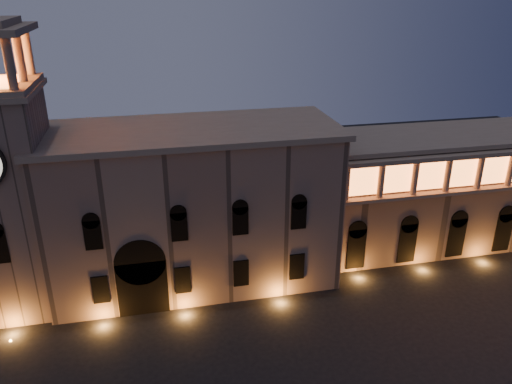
# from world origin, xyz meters

# --- Properties ---
(government_building) EXTENTS (30.80, 12.80, 17.60)m
(government_building) POSITION_xyz_m (-2.08, 21.93, 8.77)
(government_building) COLOR #836655
(government_building) RESTS_ON ground
(clock_tower) EXTENTS (9.80, 9.80, 32.40)m
(clock_tower) POSITION_xyz_m (-20.50, 20.98, 12.50)
(clock_tower) COLOR #836655
(clock_tower) RESTS_ON ground
(colonnade_wing) EXTENTS (40.60, 11.50, 14.50)m
(colonnade_wing) POSITION_xyz_m (32.00, 23.92, 7.33)
(colonnade_wing) COLOR #7E6150
(colonnade_wing) RESTS_ON ground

